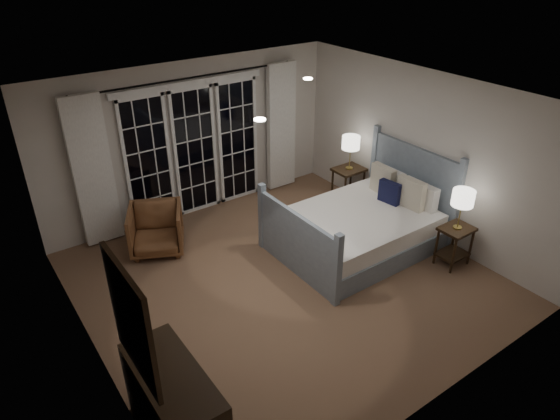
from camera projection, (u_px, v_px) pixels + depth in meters
floor at (284, 279)px, 6.79m from camera, size 5.00×5.00×0.00m
ceiling at (285, 99)px, 5.58m from camera, size 5.00×5.00×0.00m
wall_left at (79, 266)px, 4.92m from camera, size 0.02×5.00×2.50m
wall_right at (420, 153)px, 7.45m from camera, size 0.02×5.00×2.50m
wall_back at (193, 139)px, 7.97m from camera, size 5.00×0.02×2.50m
wall_front at (450, 305)px, 4.40m from camera, size 5.00×0.02×2.50m
french_doors at (195, 149)px, 8.02m from camera, size 2.50×0.04×2.20m
curtain_rod at (190, 78)px, 7.42m from camera, size 3.50×0.03×0.03m
curtain_left at (93, 172)px, 7.10m from camera, size 0.55×0.10×2.25m
curtain_right at (281, 127)px, 8.77m from camera, size 0.55×0.10×2.25m
downlight_a at (308, 79)px, 6.42m from camera, size 0.12×0.12×0.01m
downlight_b at (260, 119)px, 5.00m from camera, size 0.12×0.12×0.01m
bed at (360, 226)px, 7.37m from camera, size 2.30×1.65×1.34m
nightstand_left at (455, 241)px, 6.94m from camera, size 0.45×0.36×0.59m
nightstand_right at (348, 180)px, 8.52m from camera, size 0.51×0.40×0.66m
lamp_left at (463, 198)px, 6.62m from camera, size 0.30×0.30×0.57m
lamp_right at (351, 143)px, 8.19m from camera, size 0.30×0.30×0.58m
armchair at (156, 229)px, 7.27m from camera, size 1.00×1.01×0.70m
dresser at (175, 408)px, 4.43m from camera, size 0.51×1.20×0.85m
mirror at (132, 322)px, 3.76m from camera, size 0.05×0.85×1.00m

